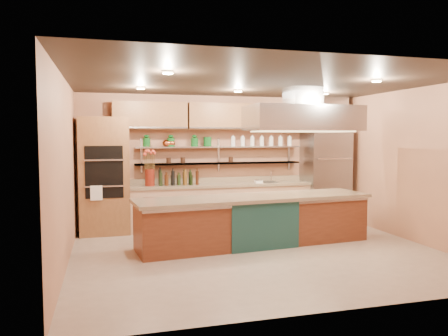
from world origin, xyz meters
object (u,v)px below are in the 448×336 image
object	(u,v)px
flower_vase	(150,177)
copper_kettle	(167,143)
kitchen_scale	(259,181)
green_canister	(208,142)
refrigerator	(325,175)
island	(255,220)

from	to	relation	value
flower_vase	copper_kettle	xyz separation A→B (m)	(0.37, 0.22, 0.69)
kitchen_scale	flower_vase	bearing A→B (deg)	176.44
copper_kettle	kitchen_scale	bearing A→B (deg)	-6.44
green_canister	copper_kettle	bearing A→B (deg)	180.00
refrigerator	flower_vase	xyz separation A→B (m)	(-3.91, 0.01, 0.05)
kitchen_scale	green_canister	bearing A→B (deg)	164.89
refrigerator	flower_vase	world-z (taller)	refrigerator
copper_kettle	green_canister	size ratio (longest dim) A/B	0.90
copper_kettle	flower_vase	bearing A→B (deg)	-149.57
flower_vase	kitchen_scale	world-z (taller)	flower_vase
island	flower_vase	size ratio (longest dim) A/B	12.25
island	kitchen_scale	xyz separation A→B (m)	(0.64, 1.58, 0.54)
refrigerator	green_canister	bearing A→B (deg)	175.07
refrigerator	island	world-z (taller)	refrigerator
refrigerator	green_canister	distance (m)	2.78
island	green_canister	distance (m)	2.31
flower_vase	green_canister	distance (m)	1.46
flower_vase	green_canister	world-z (taller)	green_canister
copper_kettle	green_canister	world-z (taller)	green_canister
flower_vase	refrigerator	bearing A→B (deg)	-0.15
island	refrigerator	bearing A→B (deg)	29.78
refrigerator	kitchen_scale	xyz separation A→B (m)	(-1.59, 0.01, -0.08)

